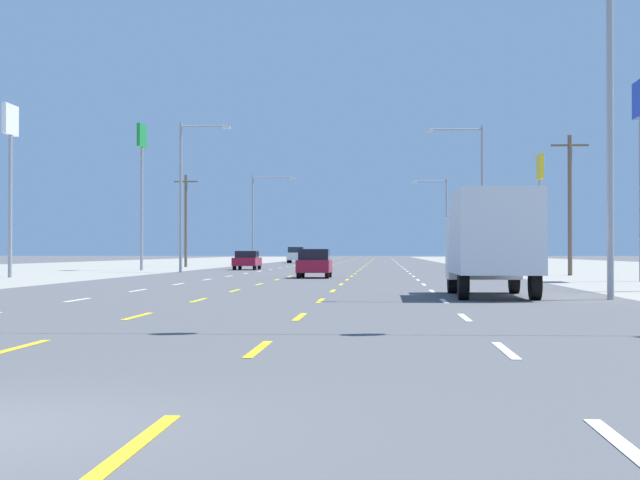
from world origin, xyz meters
TOP-DOWN VIEW (x-y plane):
  - ground_plane at (0.00, 66.00)m, footprint 572.00×572.00m
  - lane_markings at (0.00, 104.50)m, footprint 10.64×227.60m
  - signal_span_wire at (-0.14, 11.24)m, footprint 25.52×0.53m
  - box_truck_far_right_nearest at (6.88, 25.02)m, footprint 2.40×7.20m
  - hatchback_center_turn_near at (-0.12, 48.36)m, footprint 1.72×3.90m
  - sedan_far_left_mid at (-6.96, 73.56)m, footprint 1.80×4.50m
  - sedan_inner_left_midfar at (-3.26, 98.82)m, footprint 1.80×4.50m
  - suv_far_left_far at (-7.18, 122.67)m, footprint 1.98×4.90m
  - pole_sign_left_row_1 at (-16.66, 48.36)m, footprint 0.24×2.02m
  - pole_sign_left_row_2 at (-14.59, 70.81)m, footprint 0.24×2.33m
  - pole_sign_right_row_2 at (15.13, 71.18)m, footprint 0.24×2.35m
  - streetlight_right_row_0 at (9.86, 23.29)m, footprint 3.44×0.26m
  - streetlight_left_row_1 at (-9.84, 63.10)m, footprint 3.48×0.26m
  - streetlight_right_row_1 at (9.78, 63.10)m, footprint 3.86×0.26m
  - streetlight_left_row_2 at (-9.65, 102.90)m, footprint 4.58×0.26m
  - streetlight_right_row_2 at (9.77, 102.90)m, footprint 3.73×0.26m
  - utility_pole_right_row_1 at (14.49, 54.96)m, footprint 2.20×0.26m
  - utility_pole_left_row_2 at (-14.44, 87.92)m, footprint 2.20×0.26m

SIDE VIEW (x-z plane):
  - ground_plane at x=0.00m, z-range 0.00..0.00m
  - lane_markings at x=0.00m, z-range 0.00..0.01m
  - sedan_far_left_mid at x=-6.96m, z-range 0.03..1.49m
  - sedan_inner_left_midfar at x=-3.26m, z-range 0.03..1.49m
  - hatchback_center_turn_near at x=-0.12m, z-range 0.01..1.55m
  - suv_far_left_far at x=-7.18m, z-range 0.04..2.02m
  - box_truck_far_right_nearest at x=6.88m, z-range 0.22..3.45m
  - utility_pole_right_row_1 at x=14.49m, z-range 0.19..8.44m
  - utility_pole_left_row_2 at x=-14.44m, z-range 0.19..8.59m
  - streetlight_right_row_2 at x=9.77m, z-range 0.71..9.70m
  - streetlight_left_row_2 at x=-9.65m, z-range 0.82..10.26m
  - streetlight_right_row_1 at x=9.78m, z-range 0.74..10.55m
  - streetlight_left_row_1 at x=-9.84m, z-range 0.70..10.86m
  - signal_span_wire at x=-0.14m, z-range 1.02..10.75m
  - streetlight_right_row_0 at x=9.86m, z-range 0.70..11.30m
  - pole_sign_right_row_2 at x=15.13m, z-range 2.35..10.93m
  - pole_sign_left_row_1 at x=-16.66m, z-range 2.37..11.76m
  - pole_sign_left_row_2 at x=-14.59m, z-range 2.89..13.86m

